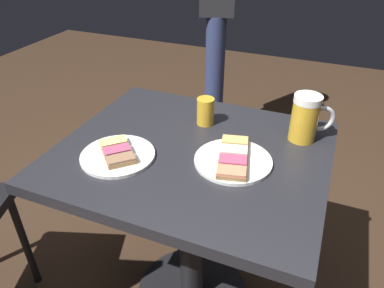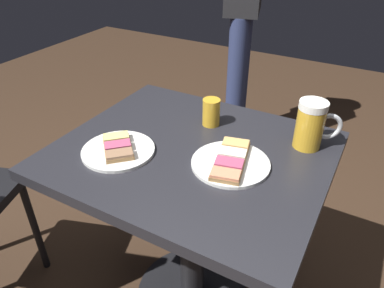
% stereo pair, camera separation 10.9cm
% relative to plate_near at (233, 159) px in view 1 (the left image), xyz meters
% --- Properties ---
extents(cafe_table, '(0.80, 0.68, 0.71)m').
position_rel_plate_near_xyz_m(cafe_table, '(-0.13, 0.02, -0.16)').
color(cafe_table, black).
rests_on(cafe_table, ground_plane).
extents(plate_near, '(0.22, 0.22, 0.03)m').
position_rel_plate_near_xyz_m(plate_near, '(0.00, 0.00, 0.00)').
color(plate_near, white).
rests_on(plate_near, cafe_table).
extents(plate_far, '(0.22, 0.22, 0.03)m').
position_rel_plate_near_xyz_m(plate_far, '(-0.32, -0.10, -0.00)').
color(plate_far, white).
rests_on(plate_far, cafe_table).
extents(beer_mug, '(0.13, 0.09, 0.15)m').
position_rel_plate_near_xyz_m(beer_mug, '(0.17, 0.21, 0.06)').
color(beer_mug, gold).
rests_on(beer_mug, cafe_table).
extents(beer_glass_small, '(0.06, 0.06, 0.09)m').
position_rel_plate_near_xyz_m(beer_glass_small, '(-0.15, 0.18, 0.04)').
color(beer_glass_small, gold).
rests_on(beer_glass_small, cafe_table).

